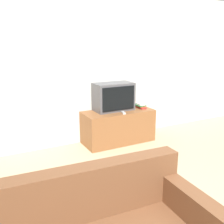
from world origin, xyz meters
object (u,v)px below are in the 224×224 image
at_px(book_stack, 141,106).
at_px(tv_stand, 118,126).
at_px(television, 114,97).
at_px(remote_on_stand, 123,113).

bearing_deg(book_stack, tv_stand, 178.35).
relative_size(television, book_stack, 3.15).
height_order(tv_stand, television, television).
xyz_separation_m(television, book_stack, (0.51, -0.10, -0.20)).
bearing_deg(tv_stand, book_stack, -1.65).
bearing_deg(television, tv_stand, -62.56).
relative_size(tv_stand, book_stack, 5.73).
height_order(tv_stand, remote_on_stand, remote_on_stand).
relative_size(book_stack, remote_on_stand, 1.37).
height_order(television, remote_on_stand, television).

